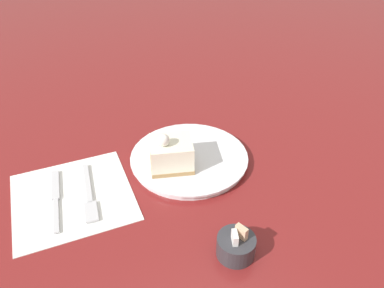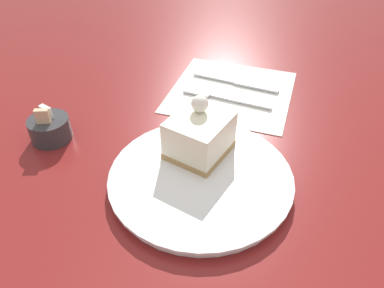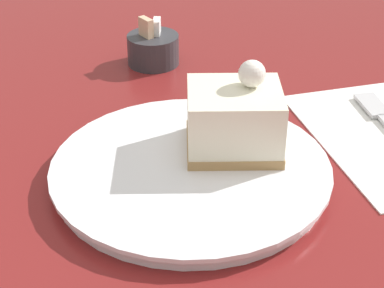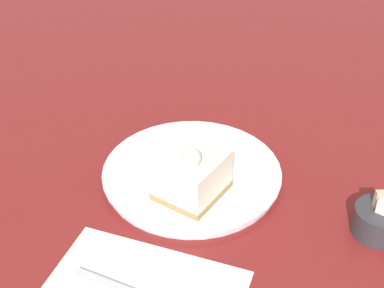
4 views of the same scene
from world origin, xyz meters
TOP-DOWN VIEW (x-y plane):
  - ground_plane at (0.00, 0.00)m, footprint 4.00×4.00m
  - plate at (0.01, 0.02)m, footprint 0.24×0.24m
  - cake_slice at (0.05, 0.04)m, footprint 0.10×0.10m
  - napkin at (0.25, 0.02)m, footprint 0.23×0.23m
  - fork at (0.22, 0.04)m, footprint 0.04×0.16m
  - knife at (0.27, 0.00)m, footprint 0.04×0.16m
  - sugar_bowl at (0.05, 0.27)m, footprint 0.06×0.06m

SIDE VIEW (x-z plane):
  - ground_plane at x=0.00m, z-range 0.00..0.00m
  - napkin at x=0.25m, z-range 0.00..0.00m
  - fork at x=0.22m, z-range 0.00..0.01m
  - knife at x=0.27m, z-range 0.00..0.01m
  - plate at x=0.01m, z-range 0.00..0.02m
  - sugar_bowl at x=0.05m, z-range -0.01..0.05m
  - cake_slice at x=0.05m, z-range 0.00..0.09m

